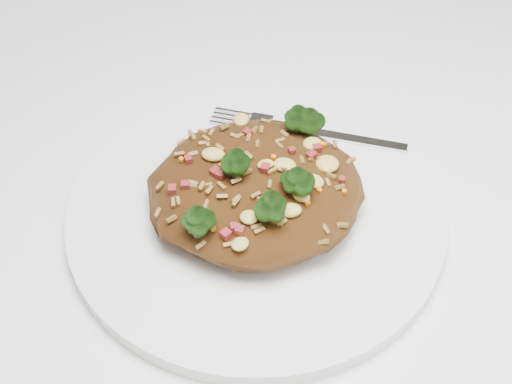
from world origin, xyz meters
TOP-DOWN VIEW (x-y plane):
  - dining_table at (0.00, 0.00)m, footprint 1.20×0.80m
  - plate at (0.04, 0.01)m, footprint 0.28×0.28m
  - fried_rice at (0.04, 0.01)m, footprint 0.16×0.14m
  - fork at (0.10, 0.09)m, footprint 0.16×0.07m

SIDE VIEW (x-z plane):
  - dining_table at x=0.00m, z-range 0.28..1.03m
  - plate at x=0.04m, z-range 0.75..0.76m
  - fork at x=0.10m, z-range 0.76..0.77m
  - fried_rice at x=0.04m, z-range 0.76..0.82m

